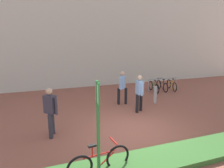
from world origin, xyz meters
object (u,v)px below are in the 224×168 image
Objects in this scene: bike_at_sign at (100,162)px; bollard_steel at (155,95)px; person_suited_dark at (50,109)px; person_shirt_white at (139,91)px; person_shirt_blue at (122,86)px; bike_rack_cluster at (163,85)px; parking_sign_post at (98,116)px.

bollard_steel reaches higher than bike_at_sign.
person_suited_dark is (-5.30, -1.99, 0.53)m from bollard_steel.
bike_at_sign is at bearing -128.81° from person_shirt_white.
bike_rack_cluster is at bearing 25.20° from person_shirt_blue.
parking_sign_post is 1.14× the size of bike_rack_cluster.
bike_rack_cluster is at bearing 29.55° from person_suited_dark.
parking_sign_post is at bearing -128.66° from person_shirt_white.
person_shirt_blue is at bearing 33.43° from person_suited_dark.
bollard_steel is at bearing 46.49° from parking_sign_post.
person_suited_dark is at bearing -150.45° from bike_rack_cluster.
person_shirt_white is at bearing 15.87° from person_suited_dark.
person_shirt_blue is at bearing -154.80° from bike_rack_cluster.
person_shirt_blue is at bearing 62.17° from bike_at_sign.
person_shirt_blue is at bearing 167.60° from bollard_steel.
person_shirt_white is at bearing 51.19° from bike_at_sign.
person_shirt_white reaches higher than bollard_steel.
person_shirt_white is at bearing -147.49° from bollard_steel.
person_shirt_blue is 1.30m from person_shirt_white.
bike_rack_cluster is (6.07, 6.55, -1.23)m from parking_sign_post.
bike_at_sign is 4.64m from person_shirt_white.
parking_sign_post reaches higher than bike_at_sign.
person_shirt_blue is (-1.71, 0.38, 0.53)m from bollard_steel.
bollard_steel is 0.52× the size of person_shirt_blue.
bike_at_sign is 0.79× the size of bike_rack_cluster.
bike_at_sign is 5.51m from person_shirt_blue.
person_shirt_white is at bearing 51.34° from parking_sign_post.
person_shirt_white is (-3.15, -2.89, 0.63)m from bike_rack_cluster.
bike_at_sign is at bearing -132.97° from bike_rack_cluster.
parking_sign_post is at bearing -68.59° from person_suited_dark.
person_shirt_blue is at bearing 62.14° from parking_sign_post.
parking_sign_post reaches higher than person_suited_dark.
person_shirt_blue is (-3.48, -1.64, 0.63)m from bike_rack_cluster.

